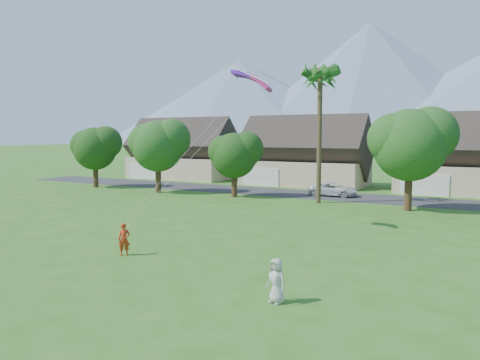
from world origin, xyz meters
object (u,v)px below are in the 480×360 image
Objects in this scene: kite_flyer at (124,239)px; watcher at (276,281)px; parked_car at (333,189)px; parafoil_kite at (253,78)px.

kite_flyer is 10.18m from watcher.
kite_flyer is 0.34× the size of parked_car.
watcher is at bearing -167.45° from parked_car.
parked_car is (-7.85, 31.00, -0.16)m from watcher.
kite_flyer is at bearing 174.27° from parked_car.
parked_car is at bearing 48.95° from kite_flyer.
watcher is 0.61× the size of parafoil_kite.
parafoil_kite is (2.96, 8.82, 9.07)m from kite_flyer.
parked_car is 1.78× the size of parafoil_kite.
watcher reaches higher than parked_car.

